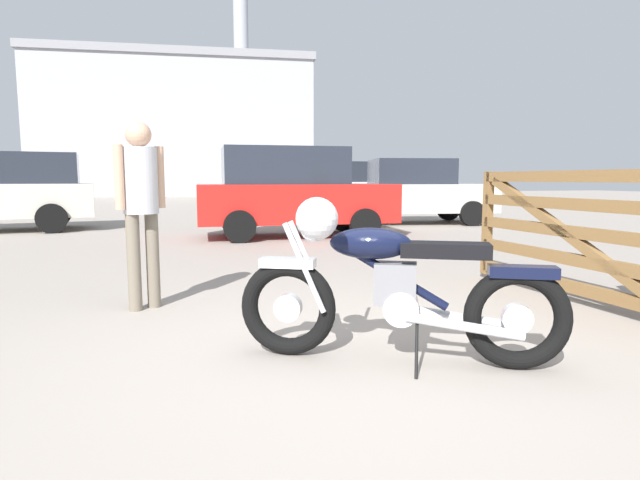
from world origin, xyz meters
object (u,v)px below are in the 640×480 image
(timber_gate, at_px, (590,230))
(vintage_motorcycle, at_px, (390,287))
(bystander, at_px, (141,196))
(blue_hatchback_right, at_px, (292,191))
(white_estate_far, at_px, (370,185))
(dark_sedan_left, at_px, (410,191))

(timber_gate, bearing_deg, vintage_motorcycle, 106.96)
(bystander, xyz_separation_m, blue_hatchback_right, (2.54, 5.37, -0.10))
(blue_hatchback_right, relative_size, white_estate_far, 0.80)
(timber_gate, distance_m, bystander, 4.03)
(timber_gate, height_order, bystander, bystander)
(vintage_motorcycle, xyz_separation_m, timber_gate, (2.31, 0.85, 0.21))
(vintage_motorcycle, distance_m, timber_gate, 2.47)
(timber_gate, bearing_deg, blue_hatchback_right, 8.75)
(vintage_motorcycle, bearing_deg, bystander, -23.46)
(vintage_motorcycle, bearing_deg, white_estate_far, -84.51)
(dark_sedan_left, bearing_deg, bystander, 60.71)
(bystander, xyz_separation_m, dark_sedan_left, (6.19, 7.57, -0.18))
(blue_hatchback_right, distance_m, dark_sedan_left, 4.26)
(bystander, relative_size, white_estate_far, 0.34)
(dark_sedan_left, bearing_deg, white_estate_far, -88.51)
(vintage_motorcycle, height_order, bystander, bystander)
(vintage_motorcycle, height_order, white_estate_far, white_estate_far)
(blue_hatchback_right, height_order, white_estate_far, blue_hatchback_right)
(vintage_motorcycle, distance_m, white_estate_far, 15.12)
(timber_gate, relative_size, dark_sedan_left, 0.57)
(dark_sedan_left, bearing_deg, timber_gate, 84.99)
(bystander, bearing_deg, dark_sedan_left, -69.91)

